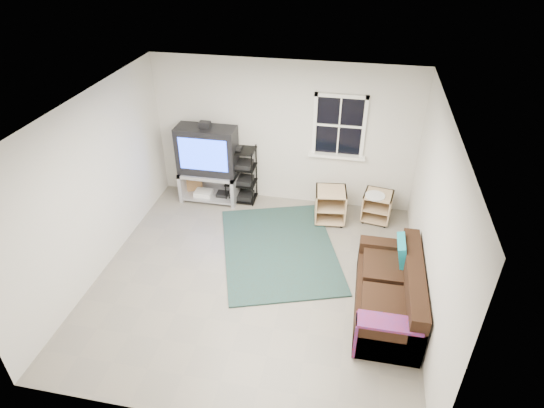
% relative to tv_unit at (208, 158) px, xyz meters
% --- Properties ---
extents(room, '(4.60, 4.62, 4.60)m').
position_rel_tv_unit_xyz_m(room, '(2.27, 0.25, 0.63)').
color(room, slate).
rests_on(room, ground).
extents(tv_unit, '(1.05, 0.53, 1.55)m').
position_rel_tv_unit_xyz_m(tv_unit, '(0.00, 0.00, 0.00)').
color(tv_unit, '#A6A6AE').
rests_on(tv_unit, ground).
extents(av_rack, '(0.54, 0.39, 1.08)m').
position_rel_tv_unit_xyz_m(av_rack, '(0.58, 0.07, -0.38)').
color(av_rack, black).
rests_on(av_rack, ground).
extents(side_table_left, '(0.57, 0.57, 0.60)m').
position_rel_tv_unit_xyz_m(side_table_left, '(2.25, -0.25, -0.53)').
color(side_table_left, tan).
rests_on(side_table_left, ground).
extents(side_table_right, '(0.54, 0.54, 0.55)m').
position_rel_tv_unit_xyz_m(side_table_right, '(3.05, -0.08, -0.55)').
color(side_table_right, tan).
rests_on(side_table_right, ground).
extents(sofa, '(0.81, 1.82, 0.83)m').
position_rel_tv_unit_xyz_m(sofa, '(3.23, -2.29, -0.56)').
color(sofa, black).
rests_on(sofa, ground).
extents(shag_rug, '(2.40, 2.81, 0.03)m').
position_rel_tv_unit_xyz_m(shag_rug, '(1.54, -1.28, -0.84)').
color(shag_rug, black).
rests_on(shag_rug, ground).
extents(paper_bag, '(0.34, 0.29, 0.42)m').
position_rel_tv_unit_xyz_m(paper_bag, '(-0.36, 0.14, -0.64)').
color(paper_bag, '#8D603F').
rests_on(paper_bag, ground).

